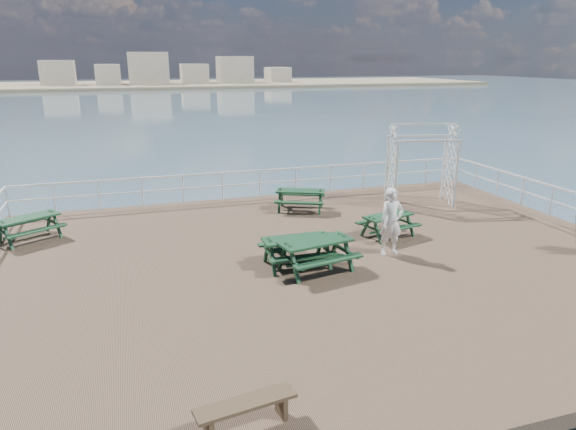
# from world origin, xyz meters

# --- Properties ---
(ground) EXTENTS (18.00, 14.00, 0.30)m
(ground) POSITION_xyz_m (0.00, 0.00, -0.15)
(ground) COLOR brown
(ground) RESTS_ON ground
(sea_backdrop) EXTENTS (300.00, 300.00, 9.20)m
(sea_backdrop) POSITION_xyz_m (12.54, 134.07, -0.51)
(sea_backdrop) COLOR #3F5A6A
(sea_backdrop) RESTS_ON ground
(railing) EXTENTS (17.77, 13.76, 1.10)m
(railing) POSITION_xyz_m (-0.07, 2.57, 0.87)
(railing) COLOR silver
(railing) RESTS_ON ground
(picnic_table_a) EXTENTS (2.15, 2.04, 0.82)m
(picnic_table_a) POSITION_xyz_m (-7.78, 4.06, 0.53)
(picnic_table_a) COLOR #14381C
(picnic_table_a) RESTS_ON ground
(picnic_table_b) EXTENTS (2.12, 1.95, 0.83)m
(picnic_table_b) POSITION_xyz_m (0.92, 4.67, 0.53)
(picnic_table_b) COLOR #14381C
(picnic_table_b) RESTS_ON ground
(picnic_table_c) EXTENTS (1.86, 1.64, 0.77)m
(picnic_table_c) POSITION_xyz_m (2.56, 1.20, 0.49)
(picnic_table_c) COLOR #14381C
(picnic_table_c) RESTS_ON ground
(picnic_table_d) EXTENTS (1.79, 1.45, 0.87)m
(picnic_table_d) POSITION_xyz_m (-0.81, -0.17, 0.56)
(picnic_table_d) COLOR #14381C
(picnic_table_d) RESTS_ON ground
(picnic_table_e) EXTENTS (2.12, 1.83, 0.92)m
(picnic_table_e) POSITION_xyz_m (-0.45, -0.61, 0.59)
(picnic_table_e) COLOR #14381C
(picnic_table_e) RESTS_ON ground
(flat_bench_far) EXTENTS (1.56, 0.59, 0.44)m
(flat_bench_far) POSITION_xyz_m (-3.46, -5.80, 0.33)
(flat_bench_far) COLOR #4F3E28
(flat_bench_far) RESTS_ON ground
(trellis_arbor) EXTENTS (2.63, 1.80, 2.98)m
(trellis_arbor) POSITION_xyz_m (5.44, 4.19, 1.32)
(trellis_arbor) COLOR silver
(trellis_arbor) RESTS_ON ground
(person) EXTENTS (0.68, 0.45, 1.87)m
(person) POSITION_xyz_m (1.91, -0.14, 0.93)
(person) COLOR white
(person) RESTS_ON ground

